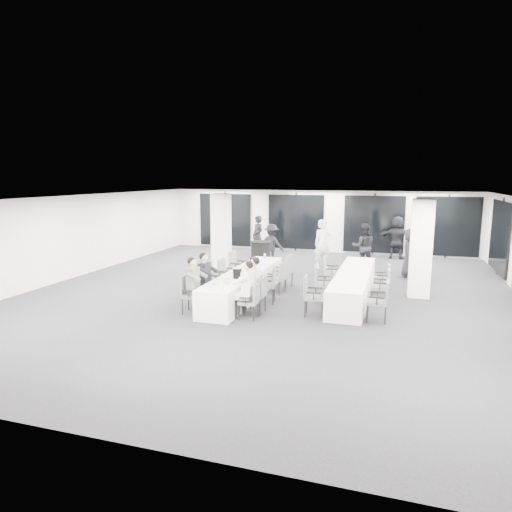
{
  "coord_description": "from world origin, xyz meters",
  "views": [
    {
      "loc": [
        3.58,
        -12.64,
        3.43
      ],
      "look_at": [
        -0.35,
        -0.2,
        1.14
      ],
      "focal_mm": 32.0,
      "sensor_mm": 36.0,
      "label": 1
    }
  ],
  "objects": [
    {
      "name": "chair_main_left_second",
      "position": [
        -1.41,
        -1.76,
        0.57
      ],
      "size": [
        0.55,
        0.6,
        1.0
      ],
      "rotation": [
        0.0,
        0.0,
        -1.48
      ],
      "color": "#56595E",
      "rests_on": "floor"
    },
    {
      "name": "seated_guest_b",
      "position": [
        -1.24,
        -1.75,
        0.81
      ],
      "size": [
        0.5,
        0.38,
        1.44
      ],
      "rotation": [
        0.0,
        0.0,
        -1.57
      ],
      "color": "black",
      "rests_on": "floor"
    },
    {
      "name": "banquet_table_side",
      "position": [
        2.41,
        0.26,
        0.38
      ],
      "size": [
        0.9,
        5.0,
        0.75
      ],
      "primitive_type": "cube",
      "color": "white",
      "rests_on": "floor"
    },
    {
      "name": "chair_main_right_near",
      "position": [
        0.26,
        -2.48,
        0.49
      ],
      "size": [
        0.44,
        0.49,
        0.87
      ],
      "rotation": [
        0.0,
        0.0,
        1.57
      ],
      "color": "#56595E",
      "rests_on": "floor"
    },
    {
      "name": "standing_guest_e",
      "position": [
        3.99,
        3.58,
        0.96
      ],
      "size": [
        0.73,
        1.01,
        1.92
      ],
      "primitive_type": "imported",
      "rotation": [
        0.0,
        0.0,
        1.38
      ],
      "color": "black",
      "rests_on": "floor"
    },
    {
      "name": "chair_side_left_far",
      "position": [
        1.58,
        1.28,
        0.56
      ],
      "size": [
        0.55,
        0.6,
        0.99
      ],
      "rotation": [
        0.0,
        0.0,
        -1.47
      ],
      "color": "#56595E",
      "rests_on": "floor"
    },
    {
      "name": "plate_c",
      "position": [
        -0.45,
        -0.93,
        0.76
      ],
      "size": [
        0.19,
        0.19,
        0.03
      ],
      "color": "white",
      "rests_on": "banquet_table_main"
    },
    {
      "name": "water_bottle_c",
      "position": [
        -0.54,
        1.34,
        0.85
      ],
      "size": [
        0.06,
        0.06,
        0.2
      ],
      "primitive_type": "cylinder",
      "color": "silver",
      "rests_on": "banquet_table_main"
    },
    {
      "name": "chair_main_left_far",
      "position": [
        -1.41,
        1.06,
        0.59
      ],
      "size": [
        0.55,
        0.61,
        1.03
      ],
      "rotation": [
        0.0,
        0.0,
        -1.64
      ],
      "color": "#56595E",
      "rests_on": "floor"
    },
    {
      "name": "standing_guest_d",
      "position": [
        4.34,
        4.01,
        0.87
      ],
      "size": [
        1.17,
        1.02,
        1.74
      ],
      "primitive_type": "imported",
      "rotation": [
        0.0,
        0.0,
        3.69
      ],
      "color": "black",
      "rests_on": "floor"
    },
    {
      "name": "plate_a",
      "position": [
        -0.62,
        -2.01,
        0.76
      ],
      "size": [
        0.19,
        0.19,
        0.03
      ],
      "color": "white",
      "rests_on": "banquet_table_main"
    },
    {
      "name": "column_left",
      "position": [
        -2.8,
        3.2,
        1.4
      ],
      "size": [
        0.6,
        0.6,
        2.8
      ],
      "primitive_type": "cube",
      "color": "white",
      "rests_on": "floor"
    },
    {
      "name": "room",
      "position": [
        0.89,
        1.11,
        1.39
      ],
      "size": [
        14.04,
        16.04,
        2.84
      ],
      "color": "black",
      "rests_on": "ground"
    },
    {
      "name": "water_bottle_b",
      "position": [
        -0.47,
        -0.26,
        0.85
      ],
      "size": [
        0.06,
        0.06,
        0.2
      ],
      "primitive_type": "cylinder",
      "color": "silver",
      "rests_on": "banquet_table_main"
    },
    {
      "name": "cocktail_table",
      "position": [
        -1.2,
        3.01,
        0.56
      ],
      "size": [
        0.79,
        0.79,
        1.1
      ],
      "color": "black",
      "rests_on": "floor"
    },
    {
      "name": "seated_guest_a",
      "position": [
        -1.24,
        -2.46,
        0.81
      ],
      "size": [
        0.5,
        0.38,
        1.44
      ],
      "rotation": [
        0.0,
        0.0,
        -1.57
      ],
      "color": "#53565A",
      "rests_on": "floor"
    },
    {
      "name": "ice_bucket_near",
      "position": [
        -0.47,
        -1.47,
        0.89
      ],
      "size": [
        0.24,
        0.24,
        0.27
      ],
      "primitive_type": "cylinder",
      "color": "black",
      "rests_on": "banquet_table_main"
    },
    {
      "name": "chair_main_right_mid",
      "position": [
        0.27,
        -0.98,
        0.59
      ],
      "size": [
        0.61,
        0.65,
        1.04
      ],
      "rotation": [
        0.0,
        0.0,
        1.75
      ],
      "color": "#56595E",
      "rests_on": "floor"
    },
    {
      "name": "banquet_table_main",
      "position": [
        -0.57,
        -0.61,
        0.38
      ],
      "size": [
        0.9,
        5.0,
        0.75
      ],
      "primitive_type": "cube",
      "color": "white",
      "rests_on": "floor"
    },
    {
      "name": "ice_bucket_far",
      "position": [
        -0.64,
        0.39,
        0.87
      ],
      "size": [
        0.2,
        0.2,
        0.23
      ],
      "primitive_type": "cylinder",
      "color": "black",
      "rests_on": "banquet_table_main"
    },
    {
      "name": "standing_guest_g",
      "position": [
        -2.25,
        6.03,
        0.99
      ],
      "size": [
        0.93,
        0.91,
        1.99
      ],
      "primitive_type": "imported",
      "rotation": [
        0.0,
        0.0,
        -0.7
      ],
      "color": "black",
      "rests_on": "floor"
    },
    {
      "name": "standing_guest_a",
      "position": [
        0.87,
        4.26,
        1.04
      ],
      "size": [
        0.96,
        0.91,
        2.08
      ],
      "primitive_type": "imported",
      "rotation": [
        0.0,
        0.0,
        0.53
      ],
      "color": "silver",
      "rests_on": "floor"
    },
    {
      "name": "chair_side_right_near",
      "position": [
        3.25,
        -1.74,
        0.57
      ],
      "size": [
        0.51,
        0.57,
        0.99
      ],
      "rotation": [
        0.0,
        0.0,
        1.6
      ],
      "color": "#56595E",
      "rests_on": "floor"
    },
    {
      "name": "seated_guest_d",
      "position": [
        0.1,
        -1.95,
        0.81
      ],
      "size": [
        0.5,
        0.38,
        1.44
      ],
      "rotation": [
        0.0,
        0.0,
        1.57
      ],
      "color": "silver",
      "rests_on": "floor"
    },
    {
      "name": "chair_main_right_far",
      "position": [
        0.27,
        0.88,
        0.59
      ],
      "size": [
        0.62,
        0.65,
        1.03
      ],
      "rotation": [
        0.0,
        0.0,
        1.34
      ],
      "color": "#56595E",
      "rests_on": "floor"
    },
    {
      "name": "standing_guest_f",
      "position": [
        3.52,
        7.2,
        1.03
      ],
      "size": [
        2.01,
        1.16,
        2.05
      ],
      "primitive_type": "imported",
      "rotation": [
        0.0,
        0.0,
        2.89
      ],
      "color": "black",
      "rests_on": "floor"
    },
    {
      "name": "chair_side_right_far",
      "position": [
        3.24,
        1.13,
        0.49
      ],
      "size": [
        0.48,
        0.52,
        0.86
      ],
      "rotation": [
        0.0,
        0.0,
        1.68
      ],
      "color": "#56595E",
      "rests_on": "floor"
    },
    {
      "name": "column_right",
      "position": [
        4.2,
        1.0,
        1.4
      ],
      "size": [
        0.6,
        0.6,
        2.8
      ],
      "primitive_type": "cube",
      "color": "white",
      "rests_on": "floor"
    },
    {
      "name": "plate_b",
      "position": [
        -0.5,
        -2.19,
        0.76
      ],
      "size": [
        0.18,
        0.18,
        0.03
      ],
      "color": "white",
      "rests_on": "banquet_table_main"
    },
    {
      "name": "chair_side_left_mid",
      "position": [
        1.58,
        -0.32,
        0.56
      ],
      "size": [
        0.57,
        0.61,
        0.98
      ],
      "rotation": [
        0.0,
        0.0,
        -1.4
      ],
      "color": "#56595E",
      "rests_on": "floor"
    },
    {
      "name": "chair_main_left_fourth",
      "position": [
        -1.4,
        0.04,
        0.55
      ],
      "size": [
        0.5,
        0.56,
        0.96
      ],
      "rotation": [
        0.0,
        0.0,
        -1.61
      ],
      "color": "#56595E",
      "rests_on": "floor"
    },
    {
      "name": "standing_guest_b",
      "position": [
        2.36,
        4.43,
        0.98
      ],
      "size": [
        1.03,
        0.73,
        1.96
      ],
      "primitive_type": "imported",
      "rotation": [
        0.0,
        0.0,
        3.31
      ],
      "color": "black",
      "rests_on": "floor"
    },
    {
      "name": "chair_side_left_near",
      "position": [
        1.58,
        -1.76,
        0.57
      ],
      "size": [
        0.55,
        0.6,
        0.99
      ],
      "rotation": [
        0.0,
        0.0,
        -1.47
      ],
      "color": "#56595E",
      "rests_on": "floor"
    },
    {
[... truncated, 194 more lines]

